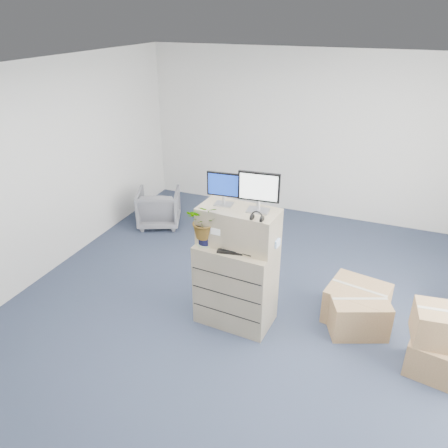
{
  "coord_description": "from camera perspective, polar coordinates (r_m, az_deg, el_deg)",
  "views": [
    {
      "loc": [
        1.24,
        -3.77,
        3.34
      ],
      "look_at": [
        -0.44,
        0.4,
        1.11
      ],
      "focal_mm": 35.0,
      "sensor_mm": 36.0,
      "label": 1
    }
  ],
  "objects": [
    {
      "name": "monitor_left",
      "position": [
        4.65,
        -0.03,
        4.86
      ],
      "size": [
        0.37,
        0.16,
        0.37
      ],
      "rotation": [
        0.0,
        0.0,
        0.08
      ],
      "color": "#99999E",
      "rests_on": "filing_cabinet_upper"
    },
    {
      "name": "headphones",
      "position": [
        4.38,
        4.33,
        0.94
      ],
      "size": [
        0.13,
        0.02,
        0.13
      ],
      "primitive_type": "torus",
      "rotation": [
        1.57,
        0.0,
        -0.07
      ],
      "color": "black",
      "rests_on": "filing_cabinet_upper"
    },
    {
      "name": "ground",
      "position": [
        5.19,
        2.95,
        -13.71
      ],
      "size": [
        7.0,
        7.0,
        0.0
      ],
      "primitive_type": "plane",
      "color": "#242B41",
      "rests_on": "ground"
    },
    {
      "name": "cardboard_boxes",
      "position": [
        5.42,
        23.13,
        -10.77
      ],
      "size": [
        2.25,
        1.77,
        0.74
      ],
      "color": "#8F6445",
      "rests_on": "ground"
    },
    {
      "name": "potted_plant",
      "position": [
        4.72,
        -2.43,
        -0.14
      ],
      "size": [
        0.44,
        0.47,
        0.41
      ],
      "rotation": [
        0.0,
        0.0,
        -0.07
      ],
      "color": "#91A887",
      "rests_on": "filing_cabinet_lower"
    },
    {
      "name": "office_chair",
      "position": [
        7.44,
        -8.52,
        2.36
      ],
      "size": [
        0.86,
        0.84,
        0.69
      ],
      "primitive_type": "imported",
      "rotation": [
        0.0,
        0.0,
        3.54
      ],
      "color": "slate",
      "rests_on": "ground"
    },
    {
      "name": "mouse",
      "position": [
        4.57,
        4.34,
        -4.22
      ],
      "size": [
        0.11,
        0.08,
        0.03
      ],
      "primitive_type": "ellipsoid",
      "rotation": [
        0.0,
        0.0,
        0.19
      ],
      "color": "silver",
      "rests_on": "filing_cabinet_lower"
    },
    {
      "name": "filing_cabinet_upper",
      "position": [
        4.73,
        1.91,
        -0.36
      ],
      "size": [
        0.89,
        0.49,
        0.43
      ],
      "primitive_type": "cube",
      "rotation": [
        0.0,
        0.0,
        -0.07
      ],
      "color": "tan",
      "rests_on": "filing_cabinet_lower"
    },
    {
      "name": "monitor_right",
      "position": [
        4.49,
        4.56,
        4.47
      ],
      "size": [
        0.44,
        0.18,
        0.43
      ],
      "rotation": [
        0.0,
        0.0,
        0.08
      ],
      "color": "#99999E",
      "rests_on": "filing_cabinet_upper"
    },
    {
      "name": "filing_cabinet_lower",
      "position": [
        5.05,
        1.56,
        -7.84
      ],
      "size": [
        0.89,
        0.59,
        1.0
      ],
      "primitive_type": "cube",
      "rotation": [
        0.0,
        0.0,
        -0.07
      ],
      "color": "tan",
      "rests_on": "ground"
    },
    {
      "name": "wall_back",
      "position": [
        7.64,
        12.1,
        11.11
      ],
      "size": [
        6.0,
        0.02,
        2.8
      ],
      "primitive_type": "cube",
      "color": "silver",
      "rests_on": "ground"
    },
    {
      "name": "external_drive",
      "position": [
        4.78,
        5.54,
        -2.65
      ],
      "size": [
        0.22,
        0.17,
        0.06
      ],
      "primitive_type": "cube",
      "rotation": [
        0.0,
        0.0,
        -0.05
      ],
      "color": "black",
      "rests_on": "filing_cabinet_lower"
    },
    {
      "name": "phone_dock",
      "position": [
        4.8,
        1.16,
        -2.16
      ],
      "size": [
        0.07,
        0.06,
        0.14
      ],
      "rotation": [
        0.0,
        0.0,
        -0.07
      ],
      "color": "silver",
      "rests_on": "filing_cabinet_lower"
    },
    {
      "name": "water_bottle",
      "position": [
        4.73,
        2.85,
        -1.63
      ],
      "size": [
        0.07,
        0.07,
        0.24
      ],
      "primitive_type": "cylinder",
      "color": "gray",
      "rests_on": "filing_cabinet_lower"
    },
    {
      "name": "keyboard",
      "position": [
        4.68,
        1.71,
        -3.46
      ],
      "size": [
        0.44,
        0.24,
        0.02
      ],
      "primitive_type": "cube",
      "rotation": [
        0.0,
        0.0,
        0.18
      ],
      "color": "black",
      "rests_on": "filing_cabinet_lower"
    },
    {
      "name": "tissue_box",
      "position": [
        4.69,
        5.95,
        -2.25
      ],
      "size": [
        0.22,
        0.13,
        0.08
      ],
      "primitive_type": "cube",
      "rotation": [
        0.0,
        0.0,
        -0.12
      ],
      "color": "#3A6EC8",
      "rests_on": "external_drive"
    }
  ]
}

